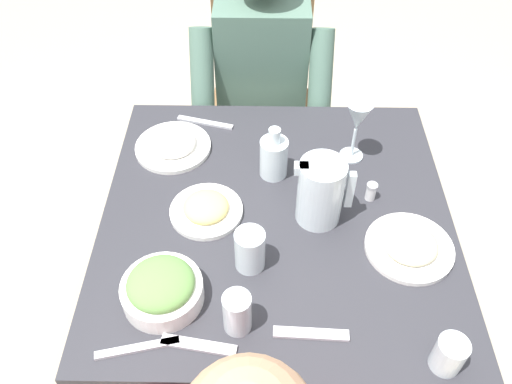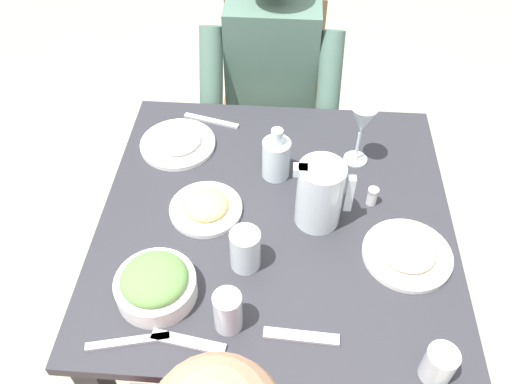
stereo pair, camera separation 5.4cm
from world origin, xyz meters
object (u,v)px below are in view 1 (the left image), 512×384
object	(u,v)px
plate_yoghurt	(173,144)
wine_glass	(358,119)
chair_far	(261,97)
water_glass_near_right	(237,312)
plate_fries	(206,209)
plate_beans	(410,246)
water_glass_far_left	(250,250)
dining_table	(276,238)
oil_carafe	(274,159)
salt_shaker	(371,191)
water_glass_center	(449,355)
salad_bowl	(162,288)
water_pitcher	(321,192)
diner_far	(261,98)

from	to	relation	value
plate_yoghurt	wine_glass	world-z (taller)	wine_glass
chair_far	water_glass_near_right	size ratio (longest dim) A/B	7.95
chair_far	plate_fries	xyz separation A→B (m)	(-0.14, -0.81, 0.23)
plate_beans	water_glass_far_left	bearing A→B (deg)	-172.75
plate_beans	dining_table	bearing A→B (deg)	161.06
dining_table	water_glass_near_right	bearing A→B (deg)	-105.28
oil_carafe	plate_yoghurt	bearing A→B (deg)	161.70
plate_yoghurt	salt_shaker	bearing A→B (deg)	-18.88
water_glass_center	plate_fries	bearing A→B (deg)	142.40
salad_bowl	water_glass_far_left	size ratio (longest dim) A/B	1.67
plate_beans	water_glass_near_right	bearing A→B (deg)	-152.64
water_glass_near_right	water_glass_far_left	bearing A→B (deg)	82.06
water_glass_near_right	oil_carafe	xyz separation A→B (m)	(0.08, 0.49, 0.00)
chair_far	wine_glass	distance (m)	0.72
plate_fries	water_glass_near_right	world-z (taller)	water_glass_near_right
water_glass_far_left	plate_beans	bearing A→B (deg)	7.25
plate_yoghurt	salt_shaker	size ratio (longest dim) A/B	4.25
water_glass_center	salt_shaker	size ratio (longest dim) A/B	1.66
water_glass_near_right	water_glass_far_left	size ratio (longest dim) A/B	0.97
water_pitcher	water_glass_center	xyz separation A→B (m)	(0.24, -0.42, -0.05)
oil_carafe	wine_glass	bearing A→B (deg)	17.99
plate_yoghurt	dining_table	bearing A→B (deg)	-39.37
plate_yoghurt	water_glass_center	distance (m)	0.95
dining_table	salad_bowl	xyz separation A→B (m)	(-0.27, -0.27, 0.15)
plate_fries	plate_yoghurt	distance (m)	0.29
plate_beans	oil_carafe	xyz separation A→B (m)	(-0.34, 0.27, 0.04)
plate_yoghurt	salt_shaker	world-z (taller)	plate_yoghurt
chair_far	oil_carafe	size ratio (longest dim) A/B	5.35
diner_far	oil_carafe	bearing A→B (deg)	-84.95
diner_far	oil_carafe	size ratio (longest dim) A/B	7.15
dining_table	plate_yoghurt	xyz separation A→B (m)	(-0.31, 0.26, 0.13)
salad_bowl	water_glass_center	bearing A→B (deg)	-13.80
water_glass_far_left	wine_glass	world-z (taller)	wine_glass
chair_far	plate_yoghurt	bearing A→B (deg)	-115.94
plate_fries	wine_glass	xyz separation A→B (m)	(0.42, 0.23, 0.12)
plate_yoghurt	water_glass_center	size ratio (longest dim) A/B	2.56
salad_bowl	wine_glass	bearing A→B (deg)	45.33
plate_beans	water_glass_center	world-z (taller)	water_glass_center
water_glass_near_right	wine_glass	world-z (taller)	wine_glass
water_pitcher	water_glass_far_left	distance (m)	0.24
dining_table	plate_beans	xyz separation A→B (m)	(0.34, -0.12, 0.12)
chair_far	plate_yoghurt	world-z (taller)	chair_far
dining_table	wine_glass	size ratio (longest dim) A/B	4.82
dining_table	water_pitcher	distance (m)	0.23
plate_yoghurt	plate_fries	bearing A→B (deg)	-64.73
plate_fries	water_glass_center	size ratio (longest dim) A/B	2.21
water_glass_near_right	oil_carafe	distance (m)	0.50
diner_far	plate_yoghurt	bearing A→B (deg)	-127.86
water_glass_far_left	dining_table	bearing A→B (deg)	67.73
salad_bowl	oil_carafe	size ratio (longest dim) A/B	1.16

